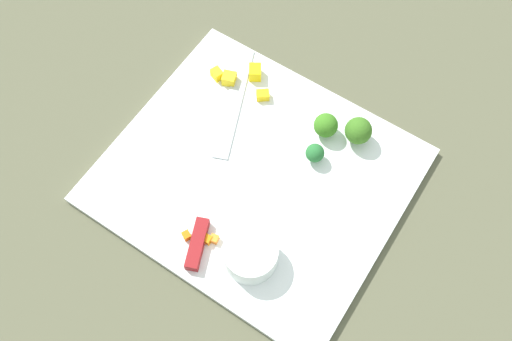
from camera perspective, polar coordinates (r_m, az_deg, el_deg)
ground_plane at (r=0.82m, az=0.00°, el=-0.66°), size 4.00×4.00×0.00m
cutting_board at (r=0.81m, az=0.00°, el=-0.49°), size 0.41×0.36×0.01m
prep_bowl at (r=0.75m, az=-0.55°, el=-8.54°), size 0.07×0.07×0.04m
chef_knife at (r=0.80m, az=-4.37°, el=-1.17°), size 0.16×0.35×0.02m
carrot_dice_0 at (r=0.77m, az=-5.26°, el=-6.81°), size 0.01×0.01×0.01m
carrot_dice_1 at (r=0.77m, az=-4.27°, el=-6.96°), size 0.01×0.01×0.01m
carrot_dice_2 at (r=0.77m, az=-7.07°, el=-6.58°), size 0.01×0.01×0.01m
pepper_dice_0 at (r=0.89m, az=-0.09°, el=9.97°), size 0.03×0.03×0.02m
pepper_dice_1 at (r=0.88m, az=-2.75°, el=9.32°), size 0.03×0.02×0.02m
pepper_dice_2 at (r=0.89m, az=-3.99°, el=9.77°), size 0.02×0.02×0.02m
pepper_dice_3 at (r=0.87m, az=0.69°, el=7.67°), size 0.02×0.02×0.01m
broccoli_floret_0 at (r=0.83m, az=7.11°, el=4.57°), size 0.04×0.04×0.04m
broccoli_floret_1 at (r=0.81m, az=6.01°, el=1.77°), size 0.03×0.03×0.03m
broccoli_floret_2 at (r=0.83m, az=10.37°, el=3.98°), size 0.04×0.04×0.05m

